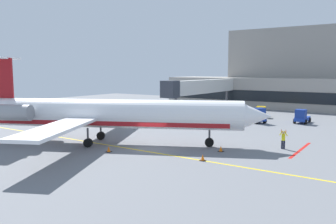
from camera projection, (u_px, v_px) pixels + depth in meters
The scene contains 13 objects.
ground at pixel (152, 149), 34.02m from camera, with size 120.00×120.00×0.11m.
terminal_building at pixel (309, 78), 69.12m from camera, with size 59.36×12.46×16.31m.
jet_bridge_west at pixel (201, 87), 61.33m from camera, with size 2.40×23.53×6.10m.
regional_jet at pixel (101, 114), 35.92m from camera, with size 31.72×24.41×9.07m.
baggage_tug at pixel (257, 112), 56.67m from camera, with size 3.78×2.56×1.82m.
pushback_tractor at pixel (257, 116), 50.37m from camera, with size 3.30×3.12×2.26m.
belt_loader at pixel (302, 117), 50.18m from camera, with size 1.83×3.55×2.07m.
fuel_tank at pixel (191, 106), 62.88m from camera, with size 6.47×2.58×2.19m.
marshaller at pixel (283, 139), 33.69m from camera, with size 0.83×0.34×1.91m.
safety_cone_alpha at pixel (127, 125), 47.34m from camera, with size 0.47×0.47×0.55m.
safety_cone_bravo at pixel (203, 158), 29.31m from camera, with size 0.47×0.47×0.55m.
safety_cone_charlie at pixel (221, 149), 32.64m from camera, with size 0.47×0.47×0.55m.
safety_cone_delta at pixel (109, 149), 32.44m from camera, with size 0.47×0.47×0.55m.
Camera 1 is at (19.98, -26.74, 7.63)m, focal length 36.83 mm.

